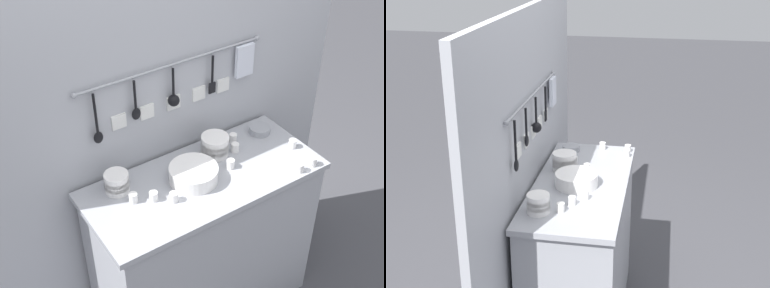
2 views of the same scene
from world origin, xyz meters
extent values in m
cube|color=#9EA0A8|center=(0.00, 0.00, 0.90)|extent=(1.14, 0.50, 0.03)
cube|color=#9EA0A8|center=(0.00, 0.00, 0.44)|extent=(1.09, 0.48, 0.89)
cube|color=#A8AAB2|center=(0.00, 0.28, 0.92)|extent=(1.94, 0.04, 1.84)
cylinder|color=#93969E|center=(0.00, 0.25, 1.40)|extent=(0.95, 0.01, 0.01)
sphere|color=#93969E|center=(-0.47, 0.25, 1.40)|extent=(0.02, 0.02, 0.02)
sphere|color=#93969E|center=(0.47, 0.25, 1.40)|extent=(0.02, 0.02, 0.02)
cylinder|color=black|center=(-0.40, 0.24, 1.29)|extent=(0.01, 0.01, 0.20)
ellipsoid|color=black|center=(-0.40, 0.24, 1.17)|extent=(0.04, 0.02, 0.06)
cylinder|color=#93969E|center=(-0.40, 0.25, 1.39)|extent=(0.01, 0.01, 0.02)
cylinder|color=black|center=(-0.21, 0.24, 1.32)|extent=(0.01, 0.01, 0.14)
ellipsoid|color=black|center=(-0.21, 0.24, 1.22)|extent=(0.04, 0.02, 0.06)
cylinder|color=#93969E|center=(-0.21, 0.25, 1.39)|extent=(0.01, 0.01, 0.02)
cylinder|color=black|center=(-0.01, 0.24, 1.31)|extent=(0.01, 0.01, 0.15)
sphere|color=black|center=(-0.01, 0.24, 1.22)|extent=(0.06, 0.06, 0.06)
cylinder|color=#93969E|center=(-0.01, 0.25, 1.39)|extent=(0.01, 0.01, 0.02)
cylinder|color=black|center=(0.21, 0.24, 1.31)|extent=(0.01, 0.01, 0.15)
cube|color=black|center=(0.21, 0.24, 1.22)|extent=(0.04, 0.01, 0.06)
cylinder|color=#93969E|center=(0.21, 0.25, 1.39)|extent=(0.01, 0.01, 0.02)
cube|color=silver|center=(0.39, 0.24, 1.31)|extent=(0.10, 0.02, 0.16)
cylinder|color=#93969E|center=(0.39, 0.25, 1.39)|extent=(0.01, 0.01, 0.02)
cube|color=white|center=(-0.28, 0.26, 1.20)|extent=(0.07, 0.01, 0.07)
cube|color=white|center=(-0.14, 0.26, 1.20)|extent=(0.07, 0.01, 0.07)
cube|color=white|center=(0.00, 0.26, 1.20)|extent=(0.07, 0.01, 0.07)
cube|color=white|center=(0.14, 0.26, 1.20)|extent=(0.07, 0.01, 0.07)
cube|color=white|center=(0.28, 0.26, 1.20)|extent=(0.07, 0.01, 0.07)
cylinder|color=white|center=(-0.38, 0.14, 0.94)|extent=(0.11, 0.11, 0.05)
cylinder|color=white|center=(-0.38, 0.14, 0.97)|extent=(0.11, 0.11, 0.05)
cylinder|color=white|center=(-0.38, 0.14, 0.99)|extent=(0.11, 0.11, 0.05)
cylinder|color=white|center=(0.15, 0.12, 0.94)|extent=(0.14, 0.14, 0.05)
cylinder|color=white|center=(0.15, 0.12, 0.97)|extent=(0.14, 0.14, 0.05)
cylinder|color=white|center=(0.15, 0.12, 1.00)|extent=(0.14, 0.14, 0.05)
cylinder|color=white|center=(-0.05, 0.02, 0.92)|extent=(0.23, 0.23, 0.01)
cylinder|color=white|center=(-0.05, 0.02, 0.93)|extent=(0.23, 0.23, 0.01)
cylinder|color=white|center=(-0.05, 0.02, 0.94)|extent=(0.23, 0.23, 0.01)
cylinder|color=white|center=(-0.05, 0.02, 0.95)|extent=(0.23, 0.23, 0.01)
cylinder|color=white|center=(-0.05, 0.02, 0.96)|extent=(0.23, 0.23, 0.01)
cylinder|color=white|center=(-0.05, 0.02, 0.97)|extent=(0.23, 0.23, 0.01)
cylinder|color=white|center=(-0.05, 0.02, 0.99)|extent=(0.23, 0.23, 0.01)
cylinder|color=#93969E|center=(0.44, 0.14, 0.94)|extent=(0.11, 0.11, 0.04)
cylinder|color=white|center=(0.50, -0.05, 0.94)|extent=(0.04, 0.04, 0.05)
cylinder|color=white|center=(0.48, -0.21, 0.94)|extent=(0.04, 0.04, 0.05)
cylinder|color=white|center=(0.24, 0.08, 0.94)|extent=(0.04, 0.04, 0.05)
cylinder|color=white|center=(-0.27, 0.00, 0.94)|extent=(0.04, 0.04, 0.05)
cylinder|color=white|center=(0.28, 0.15, 0.94)|extent=(0.04, 0.04, 0.05)
cylinder|color=white|center=(-0.20, -0.05, 0.94)|extent=(0.04, 0.04, 0.05)
cylinder|color=white|center=(0.15, -0.01, 0.94)|extent=(0.04, 0.04, 0.05)
cylinder|color=white|center=(0.40, -0.21, 0.94)|extent=(0.04, 0.04, 0.05)
cylinder|color=white|center=(-0.35, 0.04, 0.94)|extent=(0.04, 0.04, 0.05)
camera|label=1|loc=(-1.09, -1.54, 2.54)|focal=50.00mm
camera|label=2|loc=(-2.59, -0.44, 2.15)|focal=50.00mm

